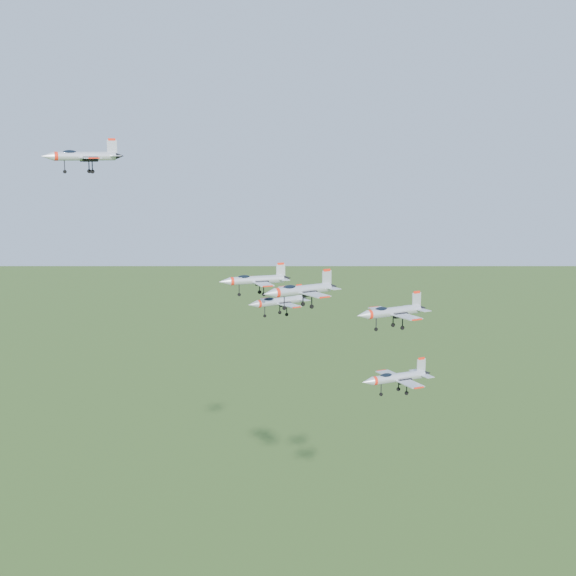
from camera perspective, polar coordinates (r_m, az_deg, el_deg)
jet_lead at (r=117.21m, az=-14.42°, el=9.09°), size 11.61×9.60×3.10m
jet_left_high at (r=114.06m, az=-2.38°, el=0.59°), size 10.74×9.00×2.88m
jet_right_high at (r=100.76m, az=0.89°, el=-0.14°), size 11.13×9.18×2.98m
jet_left_low at (r=119.91m, az=-0.74°, el=-0.96°), size 10.57×8.74×2.82m
jet_right_low at (r=114.97m, az=7.37°, el=-1.68°), size 12.21×10.02×3.28m
jet_trail at (r=127.69m, az=7.71°, el=-6.32°), size 12.83×10.62×3.43m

